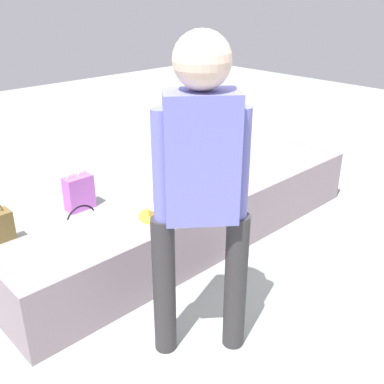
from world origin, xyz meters
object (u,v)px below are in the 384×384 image
at_px(cake_plate, 157,213).
at_px(handbag_black_leather, 83,234).
at_px(child_seated, 188,169).
at_px(water_bottle_near_gift, 214,178).
at_px(party_cup_red, 220,168).
at_px(gift_bag, 79,192).
at_px(water_bottle_far_side, 196,182).
at_px(adult_standing, 201,178).

xyz_separation_m(cake_plate, handbag_black_leather, (-0.20, 0.56, -0.30)).
distance_m(child_seated, cake_plate, 0.35).
bearing_deg(water_bottle_near_gift, party_cup_red, 35.30).
height_order(cake_plate, gift_bag, cake_plate).
bearing_deg(gift_bag, water_bottle_near_gift, -24.23).
bearing_deg(cake_plate, gift_bag, 84.16).
xyz_separation_m(water_bottle_far_side, party_cup_red, (0.50, 0.18, -0.06)).
distance_m(cake_plate, handbag_black_leather, 0.67).
height_order(child_seated, gift_bag, child_seated).
xyz_separation_m(adult_standing, water_bottle_near_gift, (1.45, 1.29, -0.81)).
distance_m(child_seated, water_bottle_near_gift, 1.20).
relative_size(child_seated, handbag_black_leather, 1.43).
xyz_separation_m(cake_plate, gift_bag, (0.12, 1.14, -0.28)).
xyz_separation_m(gift_bag, handbag_black_leather, (-0.31, -0.58, -0.02)).
xyz_separation_m(cake_plate, water_bottle_far_side, (1.00, 0.70, -0.31)).
height_order(gift_bag, water_bottle_near_gift, gift_bag).
bearing_deg(party_cup_red, cake_plate, -149.67).
bearing_deg(party_cup_red, water_bottle_far_side, -160.40).
bearing_deg(party_cup_red, handbag_black_leather, -169.38).
relative_size(adult_standing, handbag_black_leather, 4.50).
relative_size(gift_bag, handbag_black_leather, 0.97).
distance_m(cake_plate, water_bottle_far_side, 1.26).
xyz_separation_m(adult_standing, party_cup_red, (1.77, 1.52, -0.86)).
bearing_deg(gift_bag, child_seated, -80.79).
relative_size(child_seated, adult_standing, 0.32).
bearing_deg(water_bottle_near_gift, water_bottle_far_side, 166.27).
relative_size(adult_standing, party_cup_red, 14.57).
height_order(water_bottle_near_gift, water_bottle_far_side, water_bottle_far_side).
distance_m(gift_bag, water_bottle_far_side, 0.99).
distance_m(cake_plate, gift_bag, 1.18).
distance_m(child_seated, party_cup_red, 1.58).
bearing_deg(handbag_black_leather, water_bottle_far_side, 6.67).
xyz_separation_m(child_seated, gift_bag, (-0.18, 1.10, -0.47)).
relative_size(gift_bag, water_bottle_far_side, 1.39).
xyz_separation_m(gift_bag, water_bottle_far_side, (0.89, -0.44, -0.04)).
bearing_deg(cake_plate, adult_standing, -112.25).
distance_m(child_seated, adult_standing, 0.93).
xyz_separation_m(child_seated, adult_standing, (-0.55, -0.68, 0.30)).
distance_m(gift_bag, party_cup_red, 1.42).
bearing_deg(cake_plate, handbag_black_leather, 109.41).
height_order(child_seated, water_bottle_far_side, child_seated).
distance_m(adult_standing, handbag_black_leather, 1.44).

